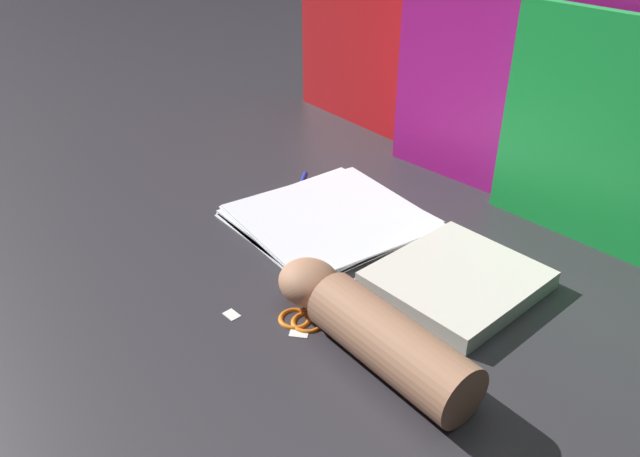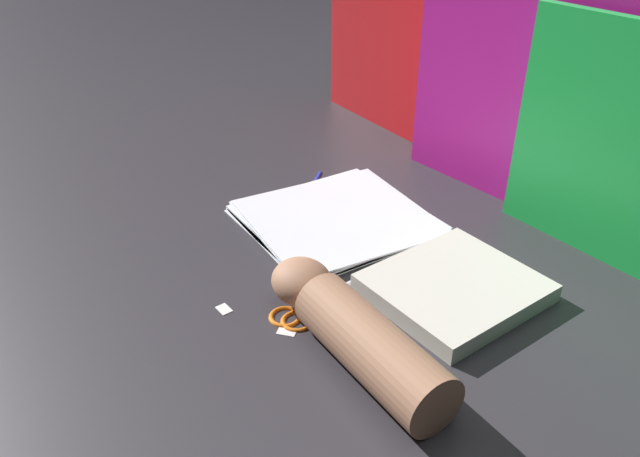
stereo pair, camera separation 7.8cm
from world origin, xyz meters
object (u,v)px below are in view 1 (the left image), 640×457
at_px(paper_stack, 329,218).
at_px(book_closed, 457,280).
at_px(scissors, 312,304).
at_px(hand_forearm, 369,328).

relative_size(paper_stack, book_closed, 1.26).
distance_m(book_closed, scissors, 0.22).
relative_size(book_closed, scissors, 1.38).
xyz_separation_m(scissors, hand_forearm, (0.12, 0.01, 0.03)).
distance_m(paper_stack, hand_forearm, 0.34).
height_order(book_closed, hand_forearm, hand_forearm).
bearing_deg(book_closed, scissors, -111.41).
distance_m(scissors, hand_forearm, 0.12).
xyz_separation_m(book_closed, hand_forearm, (0.04, -0.19, 0.03)).
relative_size(scissors, hand_forearm, 0.55).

